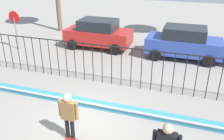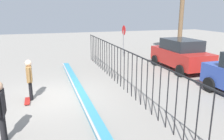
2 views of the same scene
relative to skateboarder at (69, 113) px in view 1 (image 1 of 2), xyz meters
The scene contains 7 objects.
ground_plane 1.41m from the skateboarder, 87.95° to the left, with size 60.00×60.00×0.00m, color gray.
bowl_coping_ledge 2.20m from the skateboarder, 89.00° to the left, with size 11.00×0.40×0.27m.
perimeter_fence 4.11m from the skateboarder, 89.51° to the left, with size 14.04×0.04×1.90m.
skateboarder is the anchor object (origin of this frame).
parked_car_red 9.16m from the skateboarder, 105.67° to the left, with size 4.30×2.12×1.90m.
parked_car_blue 9.14m from the skateboarder, 71.05° to the left, with size 4.30×2.12×1.90m.
stop_sign 10.09m from the skateboarder, 137.11° to the left, with size 0.76×0.07×2.50m.
Camera 1 is at (3.29, -6.58, 5.38)m, focal length 38.87 mm.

